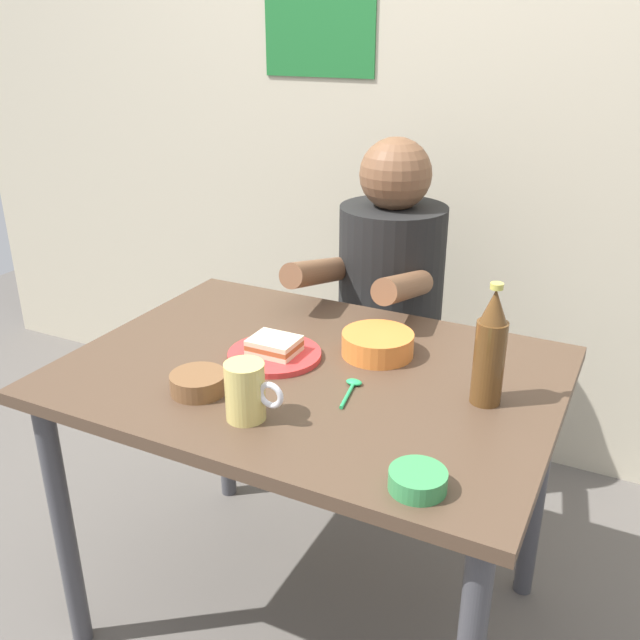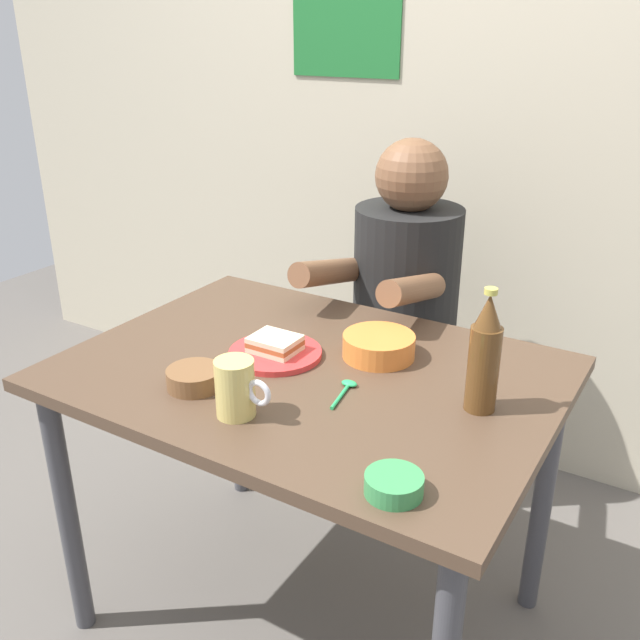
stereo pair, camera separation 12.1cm
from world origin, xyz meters
The scene contains 13 objects.
ground_plane centered at (0.00, 0.00, 0.00)m, with size 6.00×6.00×0.00m, color #59544F.
wall_back centered at (0.00, 1.05, 1.30)m, with size 4.40×0.09×2.60m.
dining_table centered at (0.00, 0.00, 0.65)m, with size 1.10×0.80×0.74m.
stool centered at (-0.05, 0.63, 0.35)m, with size 0.34×0.34×0.45m.
person_seated centered at (-0.05, 0.62, 0.77)m, with size 0.33×0.56×0.72m.
plate_orange centered at (-0.10, 0.01, 0.75)m, with size 0.22×0.22×0.01m, color red.
sandwich centered at (-0.10, 0.01, 0.77)m, with size 0.11×0.09×0.04m.
beer_mug centered at (-0.01, -0.25, 0.80)m, with size 0.13×0.08×0.12m.
beer_bottle centered at (0.39, 0.03, 0.86)m, with size 0.06×0.06×0.26m.
condiment_bowl_brown centered at (-0.16, -0.20, 0.76)m, with size 0.12×0.12×0.04m.
soup_bowl_orange centered at (0.11, 0.13, 0.77)m, with size 0.17×0.17×0.05m.
dip_bowl_green centered at (0.37, -0.32, 0.76)m, with size 0.10×0.10×0.03m.
spoon centered at (0.13, -0.05, 0.75)m, with size 0.04×0.12×0.01m.
Camera 1 is at (0.65, -1.25, 1.46)m, focal length 39.01 mm.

